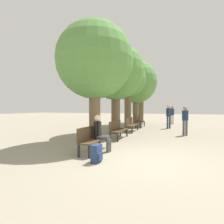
% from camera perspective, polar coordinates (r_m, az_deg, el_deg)
% --- Properties ---
extents(ground_plane, '(80.00, 80.00, 0.00)m').
position_cam_1_polar(ground_plane, '(5.30, 11.25, -15.12)').
color(ground_plane, gray).
extents(bench_row_0, '(0.45, 1.63, 0.87)m').
position_cam_1_polar(bench_row_0, '(6.07, -6.34, -8.14)').
color(bench_row_0, '#4C3823').
rests_on(bench_row_0, ground_plane).
extents(bench_row_1, '(0.45, 1.63, 0.87)m').
position_cam_1_polar(bench_row_1, '(8.55, 1.77, -5.37)').
color(bench_row_1, '#4C3823').
rests_on(bench_row_1, ground_plane).
extents(bench_row_2, '(0.45, 1.63, 0.87)m').
position_cam_1_polar(bench_row_2, '(11.13, 6.15, -3.81)').
color(bench_row_2, '#4C3823').
rests_on(bench_row_2, ground_plane).
extents(bench_row_3, '(0.45, 1.63, 0.87)m').
position_cam_1_polar(bench_row_3, '(13.76, 8.87, -2.83)').
color(bench_row_3, '#4C3823').
rests_on(bench_row_3, ground_plane).
extents(tree_row_0, '(3.31, 3.31, 5.20)m').
position_cam_1_polar(tree_row_0, '(7.87, -5.71, 16.13)').
color(tree_row_0, brown).
rests_on(tree_row_0, ground_plane).
extents(tree_row_1, '(3.29, 3.29, 5.25)m').
position_cam_1_polar(tree_row_1, '(10.42, 1.22, 12.78)').
color(tree_row_1, brown).
rests_on(tree_row_1, ground_plane).
extents(tree_row_2, '(2.63, 2.63, 4.92)m').
position_cam_1_polar(tree_row_2, '(13.00, 5.20, 10.32)').
color(tree_row_2, brown).
rests_on(tree_row_2, ground_plane).
extents(tree_row_3, '(3.69, 3.69, 5.60)m').
position_cam_1_polar(tree_row_3, '(15.50, 7.67, 9.62)').
color(tree_row_3, brown).
rests_on(tree_row_3, ground_plane).
extents(tree_row_4, '(3.03, 3.03, 5.33)m').
position_cam_1_polar(tree_row_4, '(17.98, 9.44, 8.54)').
color(tree_row_4, brown).
rests_on(tree_row_4, ground_plane).
extents(person_seated, '(0.59, 0.34, 1.25)m').
position_cam_1_polar(person_seated, '(6.09, -3.77, -6.55)').
color(person_seated, '#4C4C4C').
rests_on(person_seated, ground_plane).
extents(backpack, '(0.24, 0.35, 0.49)m').
position_cam_1_polar(backpack, '(4.95, -5.04, -13.39)').
color(backpack, navy).
rests_on(backpack, ground_plane).
extents(pedestrian_near, '(0.35, 0.30, 1.72)m').
position_cam_1_polar(pedestrian_near, '(13.29, 18.01, -0.94)').
color(pedestrian_near, '#384260').
rests_on(pedestrian_near, ground_plane).
extents(pedestrian_mid, '(0.33, 0.23, 1.65)m').
position_cam_1_polar(pedestrian_mid, '(17.01, 19.08, -0.59)').
color(pedestrian_mid, beige).
rests_on(pedestrian_mid, ground_plane).
extents(pedestrian_far, '(0.32, 0.27, 1.59)m').
position_cam_1_polar(pedestrian_far, '(10.27, 22.77, -2.03)').
color(pedestrian_far, '#4C4C4C').
rests_on(pedestrian_far, ground_plane).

